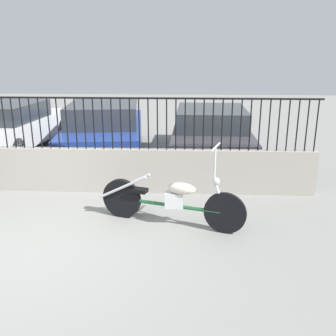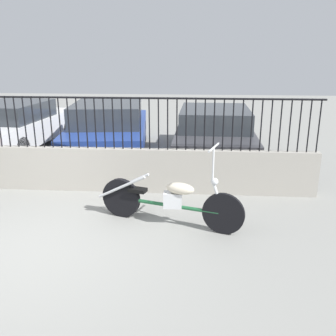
# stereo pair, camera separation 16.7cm
# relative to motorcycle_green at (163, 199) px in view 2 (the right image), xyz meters

# --- Properties ---
(ground_plane) EXTENTS (40.00, 40.00, 0.00)m
(ground_plane) POSITION_rel_motorcycle_green_xyz_m (-1.73, -0.90, -0.41)
(ground_plane) COLOR gray
(low_wall) EXTENTS (8.96, 0.18, 0.85)m
(low_wall) POSITION_rel_motorcycle_green_xyz_m (-1.73, 1.39, 0.02)
(low_wall) COLOR #9E998E
(low_wall) RESTS_ON ground_plane
(fence_railing) EXTENTS (8.96, 0.04, 0.97)m
(fence_railing) POSITION_rel_motorcycle_green_xyz_m (-1.73, 1.39, 1.05)
(fence_railing) COLOR black
(fence_railing) RESTS_ON low_wall
(motorcycle_green) EXTENTS (2.31, 0.90, 1.32)m
(motorcycle_green) POSITION_rel_motorcycle_green_xyz_m (0.00, 0.00, 0.00)
(motorcycle_green) COLOR black
(motorcycle_green) RESTS_ON ground_plane
(car_white) EXTENTS (2.11, 4.48, 1.31)m
(car_white) POSITION_rel_motorcycle_green_xyz_m (-4.47, 4.49, 0.26)
(car_white) COLOR black
(car_white) RESTS_ON ground_plane
(car_blue) EXTENTS (2.39, 4.61, 1.35)m
(car_blue) POSITION_rel_motorcycle_green_xyz_m (-1.80, 4.17, 0.27)
(car_blue) COLOR black
(car_blue) RESTS_ON ground_plane
(car_dark_grey) EXTENTS (1.90, 4.51, 1.29)m
(car_dark_grey) POSITION_rel_motorcycle_green_xyz_m (0.94, 3.94, 0.25)
(car_dark_grey) COLOR black
(car_dark_grey) RESTS_ON ground_plane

